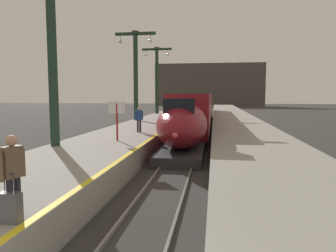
{
  "coord_description": "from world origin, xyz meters",
  "views": [
    {
      "loc": [
        1.76,
        -2.89,
        3.51
      ],
      "look_at": [
        -0.77,
        14.24,
        1.8
      ],
      "focal_mm": 33.38,
      "sensor_mm": 36.0,
      "label": 1
    }
  ],
  "objects": [
    {
      "name": "platform_right",
      "position": [
        4.05,
        24.75,
        0.53
      ],
      "size": [
        4.8,
        110.0,
        1.05
      ],
      "primitive_type": "cube",
      "color": "gray",
      "rests_on": "ground"
    },
    {
      "name": "platform_left",
      "position": [
        -4.05,
        24.75,
        0.53
      ],
      "size": [
        4.8,
        110.0,
        1.05
      ],
      "primitive_type": "cube",
      "color": "gray",
      "rests_on": "ground"
    },
    {
      "name": "platform_left_safety_stripe",
      "position": [
        -1.77,
        24.75,
        1.05
      ],
      "size": [
        0.2,
        107.8,
        0.01
      ],
      "primitive_type": "cube",
      "color": "yellow",
      "rests_on": "platform_left"
    },
    {
      "name": "passenger_near_edge",
      "position": [
        -2.13,
        2.6,
        2.04
      ],
      "size": [
        0.32,
        0.55,
        1.69
      ],
      "color": "#23232D",
      "rests_on": "platform_left"
    },
    {
      "name": "rail_main_left",
      "position": [
        -0.75,
        27.5,
        0.06
      ],
      "size": [
        0.08,
        110.0,
        0.12
      ],
      "primitive_type": "cube",
      "color": "slate",
      "rests_on": "ground"
    },
    {
      "name": "highspeed_train_main",
      "position": [
        0.0,
        29.9,
        1.93
      ],
      "size": [
        2.92,
        38.3,
        3.6
      ],
      "color": "maroon",
      "rests_on": "ground"
    },
    {
      "name": "station_column_mid",
      "position": [
        -5.9,
        11.25,
        6.63
      ],
      "size": [
        4.0,
        0.68,
        9.28
      ],
      "color": "#1E3828",
      "rests_on": "platform_left"
    },
    {
      "name": "passenger_mid_platform",
      "position": [
        -3.18,
        17.34,
        2.04
      ],
      "size": [
        0.49,
        0.39,
        1.69
      ],
      "color": "#23232D",
      "rests_on": "platform_left"
    },
    {
      "name": "station_column_far",
      "position": [
        -5.9,
        27.29,
        6.3
      ],
      "size": [
        4.0,
        0.68,
        8.66
      ],
      "color": "#1E3828",
      "rests_on": "platform_left"
    },
    {
      "name": "station_column_distant",
      "position": [
        -5.9,
        38.79,
        6.38
      ],
      "size": [
        4.0,
        0.68,
        8.82
      ],
      "color": "#1E3828",
      "rests_on": "platform_left"
    },
    {
      "name": "rolling_suitcase",
      "position": [
        -2.09,
        2.43,
        1.35
      ],
      "size": [
        0.4,
        0.22,
        0.98
      ],
      "color": "#4C4C51",
      "rests_on": "platform_left"
    },
    {
      "name": "departure_info_board",
      "position": [
        -3.42,
        13.35,
        2.56
      ],
      "size": [
        0.9,
        0.1,
        2.12
      ],
      "color": "maroon",
      "rests_on": "platform_left"
    },
    {
      "name": "terminus_back_wall",
      "position": [
        0.0,
        102.0,
        7.0
      ],
      "size": [
        36.0,
        2.0,
        14.0
      ],
      "primitive_type": "cube",
      "color": "#4C4742",
      "rests_on": "ground"
    },
    {
      "name": "rail_main_right",
      "position": [
        0.75,
        27.5,
        0.06
      ],
      "size": [
        0.08,
        110.0,
        0.12
      ],
      "primitive_type": "cube",
      "color": "slate",
      "rests_on": "ground"
    }
  ]
}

